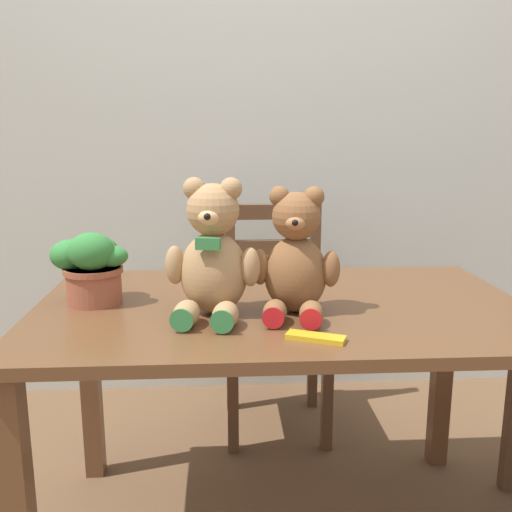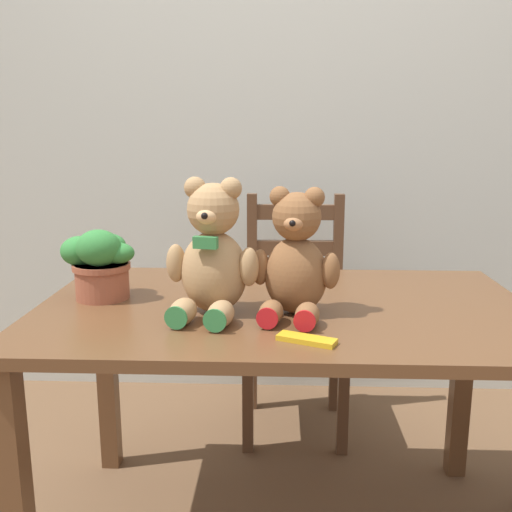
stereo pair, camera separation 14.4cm
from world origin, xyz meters
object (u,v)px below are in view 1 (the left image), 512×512
at_px(potted_plant, 91,266).
at_px(teddy_bear_left, 213,257).
at_px(teddy_bear_right, 296,260).
at_px(chocolate_bar, 316,337).
at_px(wooden_chair_behind, 275,317).

bearing_deg(potted_plant, teddy_bear_left, -20.00).
xyz_separation_m(teddy_bear_right, chocolate_bar, (0.02, -0.20, -0.13)).
relative_size(wooden_chair_behind, teddy_bear_right, 2.88).
bearing_deg(chocolate_bar, potted_plant, 150.28).
bearing_deg(wooden_chair_behind, chocolate_bar, 89.87).
height_order(wooden_chair_behind, potted_plant, wooden_chair_behind).
xyz_separation_m(wooden_chair_behind, potted_plant, (-0.56, -0.65, 0.37)).
relative_size(wooden_chair_behind, potted_plant, 4.44).
xyz_separation_m(teddy_bear_left, potted_plant, (-0.33, 0.12, -0.04)).
bearing_deg(wooden_chair_behind, teddy_bear_right, 88.23).
bearing_deg(wooden_chair_behind, teddy_bear_left, 73.20).
height_order(teddy_bear_right, potted_plant, teddy_bear_right).
bearing_deg(chocolate_bar, teddy_bear_right, 96.14).
bearing_deg(teddy_bear_left, teddy_bear_right, -169.78).
height_order(teddy_bear_left, teddy_bear_right, teddy_bear_left).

